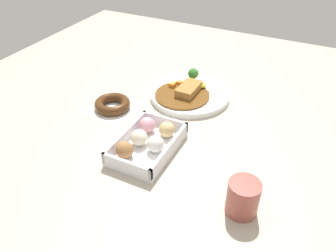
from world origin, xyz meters
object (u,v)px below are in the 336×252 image
Objects in this scene: curry_plate at (189,93)px; chocolate_ring_donut at (112,105)px; donut_box at (147,142)px; coffee_mug at (243,198)px.

chocolate_ring_donut is at bearing -47.36° from curry_plate.
curry_plate reaches higher than donut_box.
chocolate_ring_donut is at bearing -114.17° from coffee_mug.
donut_box is at bearing 58.17° from chocolate_ring_donut.
donut_box is (0.29, 0.01, 0.01)m from curry_plate.
curry_plate is at bearing -178.85° from donut_box.
chocolate_ring_donut is 0.52m from coffee_mug.
curry_plate is at bearing -143.17° from coffee_mug.
donut_box is at bearing -108.35° from coffee_mug.
coffee_mug is at bearing 71.65° from donut_box.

